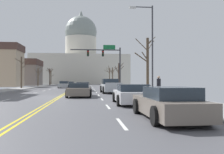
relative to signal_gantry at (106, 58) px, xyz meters
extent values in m
cube|color=#4F4F54|center=(-5.40, -16.46, -5.07)|extent=(14.00, 180.00, 0.06)
cube|color=yellow|center=(-5.52, -16.46, -5.03)|extent=(0.10, 176.40, 0.00)
cube|color=yellow|center=(-5.28, -16.46, -5.03)|extent=(0.10, 176.40, 0.00)
cube|color=silver|center=(-1.90, -30.16, -5.03)|extent=(0.12, 2.20, 0.00)
cube|color=silver|center=(-1.90, -24.96, -5.03)|extent=(0.12, 2.20, 0.00)
cube|color=silver|center=(-1.90, -19.76, -5.03)|extent=(0.12, 2.20, 0.00)
cube|color=silver|center=(-1.90, -14.56, -5.03)|extent=(0.12, 2.20, 0.00)
cube|color=silver|center=(-1.90, -9.36, -5.03)|extent=(0.12, 2.20, 0.00)
cube|color=silver|center=(-1.90, -4.16, -5.03)|extent=(0.12, 2.20, 0.00)
cube|color=silver|center=(-1.90, 1.04, -5.03)|extent=(0.12, 2.20, 0.00)
cube|color=silver|center=(-1.90, 6.24, -5.03)|extent=(0.12, 2.20, 0.00)
cube|color=silver|center=(-1.90, 11.44, -5.03)|extent=(0.12, 2.20, 0.00)
cube|color=silver|center=(-1.90, 16.64, -5.03)|extent=(0.12, 2.20, 0.00)
cube|color=silver|center=(-1.90, 21.84, -5.03)|extent=(0.12, 2.20, 0.00)
cube|color=silver|center=(-1.90, 27.04, -5.03)|extent=(0.12, 2.20, 0.00)
cube|color=silver|center=(-1.90, 32.24, -5.03)|extent=(0.12, 2.20, 0.00)
cube|color=silver|center=(-1.90, 37.44, -5.03)|extent=(0.12, 2.20, 0.00)
cube|color=silver|center=(-1.90, 42.64, -5.03)|extent=(0.12, 2.20, 0.00)
cube|color=silver|center=(-1.90, 47.84, -5.03)|extent=(0.12, 2.20, 0.00)
cube|color=silver|center=(-8.90, -19.76, -5.03)|extent=(0.12, 2.20, 0.00)
cube|color=silver|center=(-8.90, -14.56, -5.03)|extent=(0.12, 2.20, 0.00)
cube|color=silver|center=(-8.90, -9.36, -5.03)|extent=(0.12, 2.20, 0.00)
cube|color=silver|center=(-8.90, -4.16, -5.03)|extent=(0.12, 2.20, 0.00)
cube|color=silver|center=(-8.90, 1.04, -5.03)|extent=(0.12, 2.20, 0.00)
cube|color=silver|center=(-8.90, 6.24, -5.03)|extent=(0.12, 2.20, 0.00)
cube|color=silver|center=(-8.90, 11.44, -5.03)|extent=(0.12, 2.20, 0.00)
cube|color=silver|center=(-8.90, 16.64, -5.03)|extent=(0.12, 2.20, 0.00)
cube|color=silver|center=(-8.90, 21.84, -5.03)|extent=(0.12, 2.20, 0.00)
cube|color=silver|center=(-8.90, 27.04, -5.03)|extent=(0.12, 2.20, 0.00)
cube|color=silver|center=(-8.90, 32.24, -5.03)|extent=(0.12, 2.20, 0.00)
cube|color=silver|center=(-8.90, 37.44, -5.03)|extent=(0.12, 2.20, 0.00)
cube|color=silver|center=(-8.90, 42.64, -5.03)|extent=(0.12, 2.20, 0.00)
cube|color=silver|center=(-8.90, 47.84, -5.03)|extent=(0.12, 2.20, 0.00)
cube|color=gray|center=(3.10, -16.46, -4.97)|extent=(3.00, 180.00, 0.14)
cylinder|color=#28282D|center=(2.20, 0.01, -1.65)|extent=(0.22, 0.22, 6.50)
cylinder|color=#28282D|center=(-1.70, 0.01, 1.20)|extent=(7.80, 0.16, 0.16)
cube|color=black|center=(-0.53, 0.01, 0.64)|extent=(0.32, 0.28, 0.92)
sphere|color=red|center=(-0.53, -0.15, 0.92)|extent=(0.22, 0.22, 0.22)
sphere|color=#332B05|center=(-0.53, -0.15, 0.64)|extent=(0.22, 0.22, 0.22)
sphere|color=black|center=(-0.53, -0.15, 0.36)|extent=(0.22, 0.22, 0.22)
cube|color=black|center=(-2.87, 0.01, 0.64)|extent=(0.32, 0.28, 0.92)
sphere|color=red|center=(-2.87, -0.15, 0.92)|extent=(0.22, 0.22, 0.22)
sphere|color=#332B05|center=(-2.87, -0.15, 0.64)|extent=(0.22, 0.22, 0.22)
sphere|color=black|center=(-2.87, -0.15, 0.36)|extent=(0.22, 0.22, 0.22)
cube|color=#146033|center=(0.48, 0.03, 1.65)|extent=(1.90, 0.06, 0.70)
cylinder|color=#333338|center=(2.80, -16.93, -0.90)|extent=(0.14, 0.14, 8.00)
cylinder|color=#333338|center=(1.90, -16.93, 2.95)|extent=(1.80, 0.09, 0.09)
cube|color=#B2B2AD|center=(1.00, -16.93, 2.88)|extent=(0.56, 0.24, 0.16)
cube|color=beige|center=(-5.40, 58.50, 0.38)|extent=(35.58, 23.38, 10.83)
cylinder|color=beige|center=(-5.40, 58.50, 9.62)|extent=(12.18, 12.18, 7.65)
sphere|color=gray|center=(-5.40, 58.50, 15.62)|extent=(12.47, 12.47, 12.47)
cone|color=gray|center=(-5.40, 58.50, 23.06)|extent=(1.80, 1.80, 2.40)
cube|color=silver|center=(-3.60, -4.70, -4.58)|extent=(1.99, 4.62, 0.59)
cube|color=#232D38|center=(-3.59, -4.83, -4.07)|extent=(1.70, 2.02, 0.43)
cylinder|color=black|center=(-4.57, -3.30, -4.72)|extent=(0.23, 0.64, 0.64)
cylinder|color=black|center=(-2.69, -3.26, -4.72)|extent=(0.23, 0.64, 0.64)
cylinder|color=black|center=(-4.50, -6.14, -4.72)|extent=(0.23, 0.64, 0.64)
cylinder|color=black|center=(-2.62, -6.10, -4.72)|extent=(0.23, 0.64, 0.64)
cube|color=#ADB2B7|center=(-0.31, -10.62, -4.44)|extent=(2.03, 5.37, 0.76)
cube|color=#1E2833|center=(-0.33, -9.88, -3.74)|extent=(1.80, 1.85, 0.63)
cube|color=#ADB2B7|center=(-0.26, -13.23, -3.95)|extent=(1.77, 0.14, 0.22)
cylinder|color=black|center=(-1.30, -9.05, -4.64)|extent=(0.30, 0.81, 0.80)
cylinder|color=black|center=(0.61, -9.01, -4.64)|extent=(0.30, 0.81, 0.80)
cylinder|color=black|center=(-1.24, -12.24, -4.64)|extent=(0.30, 0.81, 0.80)
cylinder|color=black|center=(0.68, -12.20, -4.64)|extent=(0.30, 0.81, 0.80)
cube|color=#6B6056|center=(-3.69, -16.40, -4.56)|extent=(2.05, 4.73, 0.63)
cube|color=#232D38|center=(-3.69, -16.63, -4.04)|extent=(1.73, 2.03, 0.41)
cylinder|color=black|center=(-4.58, -14.92, -4.72)|extent=(0.24, 0.65, 0.64)
cylinder|color=black|center=(-2.69, -14.98, -4.72)|extent=(0.24, 0.65, 0.64)
cylinder|color=black|center=(-4.68, -17.81, -4.72)|extent=(0.24, 0.65, 0.64)
cylinder|color=black|center=(-2.79, -17.88, -4.72)|extent=(0.24, 0.65, 0.64)
cube|color=silver|center=(-0.31, -23.43, -4.56)|extent=(1.98, 4.59, 0.63)
cube|color=#232D38|center=(-0.32, -23.79, -4.04)|extent=(1.69, 2.01, 0.41)
cylinder|color=black|center=(-1.21, -22.00, -4.72)|extent=(0.24, 0.65, 0.64)
cylinder|color=black|center=(0.66, -22.04, -4.72)|extent=(0.24, 0.65, 0.64)
cylinder|color=black|center=(-1.28, -24.81, -4.72)|extent=(0.24, 0.65, 0.64)
cylinder|color=black|center=(0.59, -24.86, -4.72)|extent=(0.24, 0.65, 0.64)
cube|color=#6B6056|center=(-0.04, -29.26, -4.57)|extent=(1.71, 4.66, 0.61)
cube|color=#232D38|center=(-0.04, -29.65, -4.05)|extent=(1.50, 2.23, 0.43)
cylinder|color=black|center=(-0.90, -27.81, -4.72)|extent=(0.22, 0.64, 0.64)
cylinder|color=black|center=(0.81, -27.81, -4.72)|extent=(0.22, 0.64, 0.64)
cylinder|color=black|center=(-0.90, -30.70, -4.72)|extent=(0.22, 0.64, 0.64)
cylinder|color=black|center=(0.81, -30.70, -4.72)|extent=(0.22, 0.64, 0.64)
cube|color=#9EA3A8|center=(-7.31, 8.34, -4.54)|extent=(1.89, 4.54, 0.67)
cube|color=#232D38|center=(-7.31, 8.63, -3.98)|extent=(1.60, 2.01, 0.47)
cylinder|color=black|center=(-6.48, 6.93, -4.72)|extent=(0.24, 0.65, 0.64)
cylinder|color=black|center=(-8.23, 6.98, -4.72)|extent=(0.24, 0.65, 0.64)
cylinder|color=black|center=(-6.40, 9.71, -4.72)|extent=(0.24, 0.65, 0.64)
cylinder|color=black|center=(-8.15, 9.76, -4.72)|extent=(0.24, 0.65, 0.64)
cube|color=#9EA3A8|center=(-7.05, 21.62, -4.59)|extent=(1.97, 4.53, 0.57)
cube|color=#232D38|center=(-7.05, 21.76, -4.10)|extent=(1.67, 2.24, 0.40)
cylinder|color=black|center=(-6.20, 20.20, -4.72)|extent=(0.24, 0.65, 0.64)
cylinder|color=black|center=(-8.01, 20.27, -4.72)|extent=(0.24, 0.65, 0.64)
cylinder|color=black|center=(-6.10, 22.97, -4.72)|extent=(0.24, 0.65, 0.64)
cylinder|color=black|center=(-7.91, 23.03, -4.72)|extent=(0.24, 0.65, 0.64)
cube|color=slate|center=(-20.55, 32.46, -2.23)|extent=(8.30, 9.85, 5.61)
cube|color=#47332D|center=(-20.55, 32.46, 1.38)|extent=(8.63, 10.24, 1.63)
cylinder|color=#4C3D2D|center=(3.26, -13.38, -2.03)|extent=(0.29, 0.29, 5.73)
cylinder|color=#4C3D2D|center=(2.99, -13.22, -1.06)|extent=(0.66, 0.45, 0.97)
cylinder|color=#4C3D2D|center=(3.42, -14.00, -0.07)|extent=(0.39, 1.28, 0.86)
cylinder|color=#4C3D2D|center=(3.53, -12.99, 0.36)|extent=(0.67, 0.90, 0.58)
cylinder|color=#4C3D2D|center=(2.55, -13.53, -1.23)|extent=(1.51, 0.42, 1.02)
cylinder|color=#4C3D2D|center=(3.63, -13.52, 0.57)|extent=(0.80, 0.36, 0.71)
cylinder|color=#4C3D2D|center=(2.63, -13.29, 0.14)|extent=(1.32, 0.28, 1.34)
cylinder|color=#423328|center=(-13.22, 30.22, -2.60)|extent=(0.27, 0.27, 4.60)
cylinder|color=#423328|center=(-13.39, 30.69, -1.60)|extent=(0.47, 1.05, 1.16)
cylinder|color=#423328|center=(-12.84, 30.56, -0.95)|extent=(0.88, 0.81, 1.15)
cylinder|color=#423328|center=(-13.30, 29.83, -1.47)|extent=(0.28, 0.88, 1.27)
cylinder|color=#423328|center=(-13.43, 29.53, -0.75)|extent=(0.54, 1.46, 0.85)
cylinder|color=#423328|center=(-12.86, 29.92, -0.65)|extent=(0.86, 0.73, 1.00)
cylinder|color=brown|center=(3.45, 23.17, -2.61)|extent=(0.28, 0.28, 4.57)
cylinder|color=brown|center=(3.75, 23.37, -1.29)|extent=(0.73, 0.53, 1.03)
cylinder|color=brown|center=(4.10, 22.86, -0.75)|extent=(1.37, 0.70, 0.90)
cylinder|color=brown|center=(2.90, 22.98, -1.26)|extent=(1.18, 0.46, 1.57)
cylinder|color=brown|center=(3.04, 23.48, -1.08)|extent=(0.94, 0.74, 1.60)
cylinder|color=brown|center=(2.90, 23.32, -0.88)|extent=(1.17, 0.39, 1.66)
cylinder|color=brown|center=(-14.05, 4.24, -2.24)|extent=(0.28, 0.28, 5.31)
cylinder|color=brown|center=(-14.28, 4.45, -0.55)|extent=(0.54, 0.50, 0.92)
cylinder|color=brown|center=(-14.60, 4.26, -0.22)|extent=(1.15, 0.13, 0.78)
cylinder|color=brown|center=(-13.45, 3.96, -0.38)|extent=(1.30, 0.66, 1.09)
cylinder|color=brown|center=(-13.44, 4.29, -1.04)|extent=(1.29, 0.20, 1.23)
cylinder|color=#423328|center=(3.56, 11.91, -2.45)|extent=(0.25, 0.25, 4.89)
cylinder|color=#423328|center=(3.08, 11.51, -1.53)|extent=(1.09, 0.91, 1.29)
cylinder|color=#423328|center=(3.22, 12.10, -1.27)|extent=(0.82, 0.52, 1.28)
cylinder|color=#423328|center=(3.59, 12.60, -1.20)|extent=(0.16, 1.46, 1.17)
cylinder|color=#423328|center=(4.07, 11.85, -0.62)|extent=(1.08, 0.18, 1.52)
cylinder|color=#423328|center=(4.07, 11.99, -1.17)|extent=(1.12, 0.30, 1.08)
cylinder|color=#423328|center=(3.90, 11.56, -0.70)|extent=(0.77, 0.79, 1.07)
cylinder|color=brown|center=(-14.15, 18.78, -2.85)|extent=(0.28, 0.28, 4.10)
cylinder|color=brown|center=(-14.22, 19.26, -0.66)|extent=(0.26, 1.04, 1.20)
cylinder|color=brown|center=(-13.82, 19.18, -0.75)|extent=(0.77, 0.91, 1.02)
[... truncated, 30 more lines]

